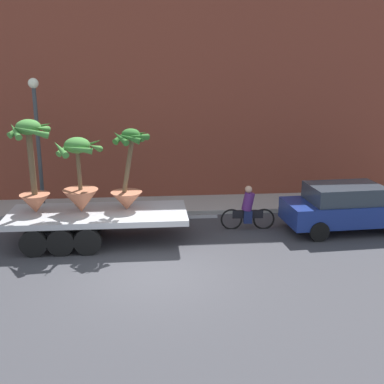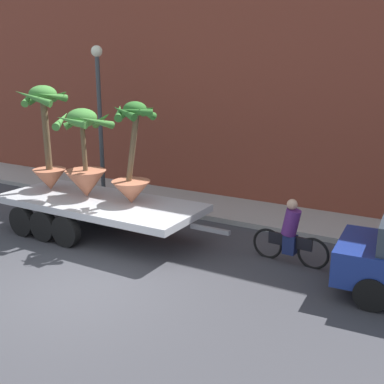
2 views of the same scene
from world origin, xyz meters
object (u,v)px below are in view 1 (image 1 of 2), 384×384
(potted_palm_middle, at_px, (128,178))
(parked_car, at_px, (348,207))
(potted_palm_rear, at_px, (80,181))
(cyclist, at_px, (248,210))
(potted_palm_front, at_px, (32,169))
(street_lamp, at_px, (37,129))
(flatbed_trailer, at_px, (90,219))

(potted_palm_middle, distance_m, parked_car, 7.36)
(potted_palm_middle, relative_size, parked_car, 0.58)
(potted_palm_rear, bearing_deg, cyclist, 7.36)
(parked_car, bearing_deg, cyclist, 172.60)
(potted_palm_rear, height_order, potted_palm_front, potted_palm_front)
(potted_palm_rear, xyz_separation_m, parked_car, (8.73, 0.27, -1.15))
(street_lamp, bearing_deg, parked_car, -13.07)
(street_lamp, bearing_deg, flatbed_trailer, -54.27)
(potted_palm_rear, relative_size, potted_palm_middle, 0.91)
(potted_palm_rear, xyz_separation_m, potted_palm_front, (-1.40, 0.05, 0.40))
(potted_palm_front, height_order, cyclist, potted_palm_front)
(cyclist, distance_m, street_lamp, 7.88)
(potted_palm_front, relative_size, parked_car, 0.65)
(cyclist, bearing_deg, potted_palm_front, -174.58)
(parked_car, bearing_deg, potted_palm_front, -178.77)
(potted_palm_front, distance_m, parked_car, 10.25)
(potted_palm_rear, bearing_deg, potted_palm_middle, 4.47)
(potted_palm_rear, distance_m, potted_palm_middle, 1.47)
(flatbed_trailer, xyz_separation_m, parked_car, (8.49, 0.34, 0.07))
(potted_palm_middle, height_order, parked_car, potted_palm_middle)
(potted_palm_rear, xyz_separation_m, street_lamp, (-1.76, 2.70, 1.26))
(potted_palm_rear, height_order, cyclist, potted_palm_rear)
(flatbed_trailer, height_order, parked_car, parked_car)
(street_lamp, bearing_deg, potted_palm_front, -82.28)
(potted_palm_middle, distance_m, street_lamp, 4.31)
(potted_palm_rear, distance_m, street_lamp, 3.46)
(flatbed_trailer, height_order, potted_palm_rear, potted_palm_rear)
(potted_palm_rear, relative_size, street_lamp, 0.48)
(cyclist, relative_size, street_lamp, 0.38)
(cyclist, distance_m, parked_car, 3.34)
(cyclist, height_order, parked_car, parked_car)
(parked_car, bearing_deg, flatbed_trailer, -177.68)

